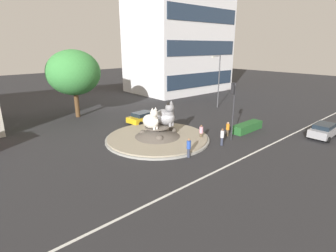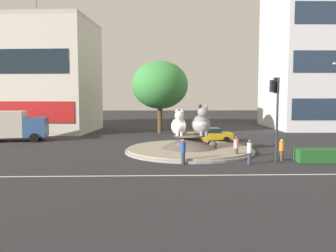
{
  "view_description": "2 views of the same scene",
  "coord_description": "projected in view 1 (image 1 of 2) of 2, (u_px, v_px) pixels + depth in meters",
  "views": [
    {
      "loc": [
        -16.2,
        -19.67,
        9.21
      ],
      "look_at": [
        -0.05,
        -1.66,
        1.81
      ],
      "focal_mm": 28.1,
      "sensor_mm": 36.0,
      "label": 1
    },
    {
      "loc": [
        -2.69,
        -28.43,
        4.62
      ],
      "look_at": [
        -1.74,
        0.93,
        2.05
      ],
      "focal_mm": 37.32,
      "sensor_mm": 36.0,
      "label": 2
    }
  ],
  "objects": [
    {
      "name": "hatchback_near_shophouse",
      "position": [
        324.0,
        130.0,
        27.31
      ],
      "size": [
        4.33,
        2.09,
        1.52
      ],
      "rotation": [
        0.0,
        0.0,
        0.02
      ],
      "color": "#99999E",
      "rests_on": "ground"
    },
    {
      "name": "traffic_light_mast",
      "position": [
        233.0,
        99.0,
        25.56
      ],
      "size": [
        0.71,
        0.62,
        5.83
      ],
      "rotation": [
        0.0,
        0.0,
        1.75
      ],
      "color": "#2D2D33",
      "rests_on": "ground"
    },
    {
      "name": "pedestrian_orange_shirt",
      "position": [
        228.0,
        129.0,
        27.75
      ],
      "size": [
        0.35,
        0.35,
        1.55
      ],
      "rotation": [
        0.0,
        0.0,
        5.13
      ],
      "color": "brown",
      "rests_on": "ground"
    },
    {
      "name": "pedestrian_pink_shirt",
      "position": [
        201.0,
        132.0,
        26.58
      ],
      "size": [
        0.38,
        0.38,
        1.61
      ],
      "rotation": [
        0.0,
        0.0,
        6.07
      ],
      "color": "brown",
      "rests_on": "ground"
    },
    {
      "name": "streetlight_arm",
      "position": [
        218.0,
        78.0,
        39.51
      ],
      "size": [
        2.15,
        0.39,
        7.89
      ],
      "rotation": [
        0.0,
        0.0,
        3.24
      ],
      "color": "#4C4C51",
      "rests_on": "ground"
    },
    {
      "name": "ground_plane",
      "position": [
        158.0,
        139.0,
        27.04
      ],
      "size": [
        160.0,
        160.0,
        0.0
      ],
      "primitive_type": "plane",
      "color": "#28282B"
    },
    {
      "name": "pedestrian_white_shirt",
      "position": [
        222.0,
        136.0,
        25.15
      ],
      "size": [
        0.34,
        0.34,
        1.69
      ],
      "rotation": [
        0.0,
        0.0,
        6.25
      ],
      "color": "#33384C",
      "rests_on": "ground"
    },
    {
      "name": "clipped_hedge_strip",
      "position": [
        247.0,
        127.0,
        29.54
      ],
      "size": [
        4.4,
        1.2,
        0.9
      ],
      "primitive_type": "cube",
      "color": "#235B28",
      "rests_on": "ground"
    },
    {
      "name": "pedestrian_blue_shirt",
      "position": [
        189.0,
        147.0,
        22.41
      ],
      "size": [
        0.36,
        0.36,
        1.73
      ],
      "rotation": [
        0.0,
        0.0,
        5.2
      ],
      "color": "#33384C",
      "rests_on": "ground"
    },
    {
      "name": "broadleaf_tree_behind_island",
      "position": [
        74.0,
        73.0,
        33.87
      ],
      "size": [
        6.82,
        6.82,
        8.8
      ],
      "color": "brown",
      "rests_on": "ground"
    },
    {
      "name": "sedan_on_far_lane",
      "position": [
        144.0,
        117.0,
        32.51
      ],
      "size": [
        4.41,
        2.45,
        1.42
      ],
      "rotation": [
        0.0,
        0.0,
        0.12
      ],
      "color": "gold",
      "rests_on": "ground"
    },
    {
      "name": "roundabout_island",
      "position": [
        158.0,
        135.0,
        26.9
      ],
      "size": [
        10.61,
        10.61,
        1.41
      ],
      "color": "gray",
      "rests_on": "ground"
    },
    {
      "name": "cat_statue_grey",
      "position": [
        166.0,
        116.0,
        26.77
      ],
      "size": [
        1.79,
        2.68,
        2.6
      ],
      "rotation": [
        0.0,
        0.0,
        -1.4
      ],
      "color": "gray",
      "rests_on": "roundabout_island"
    },
    {
      "name": "office_tower",
      "position": [
        179.0,
        17.0,
        52.46
      ],
      "size": [
        19.43,
        14.11,
        29.32
      ],
      "rotation": [
        0.0,
        0.0,
        -0.02
      ],
      "color": "silver",
      "rests_on": "ground"
    },
    {
      "name": "cat_statue_white",
      "position": [
        151.0,
        120.0,
        25.7
      ],
      "size": [
        1.39,
        2.25,
        2.2
      ],
      "rotation": [
        0.0,
        0.0,
        -1.51
      ],
      "color": "silver",
      "rests_on": "roundabout_island"
    },
    {
      "name": "lane_centreline",
      "position": [
        226.0,
        166.0,
        20.94
      ],
      "size": [
        112.0,
        0.2,
        0.01
      ],
      "primitive_type": "cube",
      "color": "silver",
      "rests_on": "ground"
    }
  ]
}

